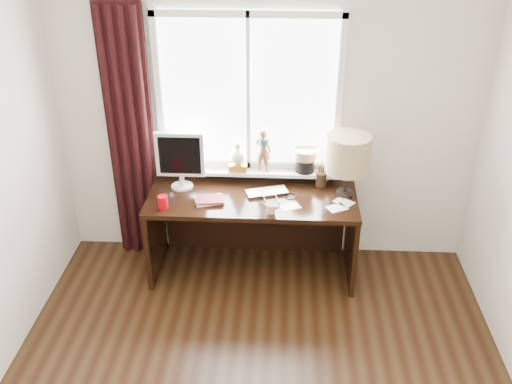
# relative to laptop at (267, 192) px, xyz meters

# --- Properties ---
(wall_back) EXTENTS (3.50, 0.00, 2.60)m
(wall_back) POSITION_rel_laptop_xyz_m (-0.02, 0.32, 0.54)
(wall_back) COLOR beige
(wall_back) RESTS_ON ground
(laptop) EXTENTS (0.38, 0.31, 0.03)m
(laptop) POSITION_rel_laptop_xyz_m (0.00, 0.00, 0.00)
(laptop) COLOR silver
(laptop) RESTS_ON desk
(mug) EXTENTS (0.11, 0.11, 0.09)m
(mug) POSITION_rel_laptop_xyz_m (0.04, -0.31, 0.03)
(mug) COLOR white
(mug) RESTS_ON desk
(red_cup) EXTENTS (0.08, 0.08, 0.10)m
(red_cup) POSITION_rel_laptop_xyz_m (-0.80, -0.27, 0.04)
(red_cup) COLOR #A00008
(red_cup) RESTS_ON desk
(window) EXTENTS (1.52, 0.20, 1.40)m
(window) POSITION_rel_laptop_xyz_m (-0.17, 0.27, 0.54)
(window) COLOR white
(window) RESTS_ON ground
(curtain) EXTENTS (0.38, 0.09, 2.25)m
(curtain) POSITION_rel_laptop_xyz_m (-1.15, 0.23, 0.35)
(curtain) COLOR black
(curtain) RESTS_ON floor
(desk) EXTENTS (1.70, 0.70, 0.75)m
(desk) POSITION_rel_laptop_xyz_m (-0.12, 0.05, -0.26)
(desk) COLOR black
(desk) RESTS_ON floor
(monitor) EXTENTS (0.40, 0.18, 0.49)m
(monitor) POSITION_rel_laptop_xyz_m (-0.71, 0.07, 0.26)
(monitor) COLOR beige
(monitor) RESTS_ON desk
(notebook_stack) EXTENTS (0.26, 0.22, 0.03)m
(notebook_stack) POSITION_rel_laptop_xyz_m (-0.45, -0.16, 0.00)
(notebook_stack) COLOR beige
(notebook_stack) RESTS_ON desk
(brush_holder) EXTENTS (0.09, 0.09, 0.25)m
(brush_holder) POSITION_rel_laptop_xyz_m (0.45, 0.16, 0.05)
(brush_holder) COLOR black
(brush_holder) RESTS_ON desk
(icon_frame) EXTENTS (0.10, 0.03, 0.13)m
(icon_frame) POSITION_rel_laptop_xyz_m (0.47, 0.25, 0.05)
(icon_frame) COLOR gold
(icon_frame) RESTS_ON desk
(table_lamp) EXTENTS (0.35, 0.35, 0.52)m
(table_lamp) POSITION_rel_laptop_xyz_m (0.63, 0.02, 0.35)
(table_lamp) COLOR black
(table_lamp) RESTS_ON desk
(loose_papers) EXTENTS (0.61, 0.27, 0.00)m
(loose_papers) POSITION_rel_laptop_xyz_m (0.45, -0.17, -0.01)
(loose_papers) COLOR white
(loose_papers) RESTS_ON desk
(desk_cables) EXTENTS (0.30, 0.44, 0.01)m
(desk_cables) POSITION_rel_laptop_xyz_m (0.11, -0.07, -0.01)
(desk_cables) COLOR black
(desk_cables) RESTS_ON desk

